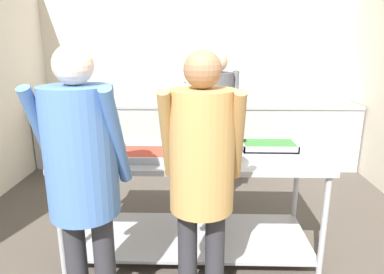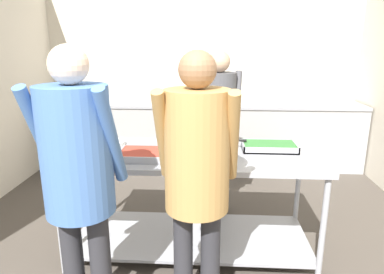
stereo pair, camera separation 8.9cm
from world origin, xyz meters
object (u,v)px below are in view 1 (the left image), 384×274
Objects in this scene: water_bottle at (185,93)px; cook_behind_counter at (216,115)px; plate_stack at (108,144)px; serving_tray_roast at (269,146)px; sauce_pan at (212,143)px; serving_tray_vegetables at (150,155)px; guest_serving_right at (82,168)px; guest_serving_left at (202,165)px.

cook_behind_counter is at bearing -75.65° from water_bottle.
serving_tray_roast is at bearing -1.55° from plate_stack.
serving_tray_vegetables is at bearing -149.86° from sauce_pan.
serving_tray_roast is at bearing 15.54° from serving_tray_vegetables.
sauce_pan reaches higher than serving_tray_roast.
cook_behind_counter is (0.54, 0.94, 0.12)m from serving_tray_vegetables.
guest_serving_right is at bearing -141.59° from serving_tray_roast.
plate_stack is 0.17× the size of cook_behind_counter.
plate_stack is at bearing -145.74° from cook_behind_counter.
guest_serving_right reaches higher than plate_stack.
serving_tray_vegetables is (0.40, -0.30, 0.01)m from plate_stack.
plate_stack is 0.50m from serving_tray_vegetables.
serving_tray_vegetables is 1.04× the size of serving_tray_roast.
serving_tray_vegetables is at bearing -119.81° from cook_behind_counter.
sauce_pan is 1.24m from guest_serving_right.
sauce_pan is at bearing 52.58° from guest_serving_right.
serving_tray_roast is 1.60× the size of water_bottle.
water_bottle is (-0.79, 2.16, 0.14)m from serving_tray_roast.
guest_serving_left reaches higher than sauce_pan.
water_bottle is at bearing 94.37° from guest_serving_left.
serving_tray_roast is at bearing -1.84° from sauce_pan.
water_bottle is at bearing 98.46° from sauce_pan.
serving_tray_roast is 1.56m from guest_serving_right.
guest_serving_right reaches higher than sauce_pan.
sauce_pan is 0.25× the size of guest_serving_left.
water_bottle is (0.16, 2.42, 0.14)m from serving_tray_vegetables.
plate_stack is at bearing 131.61° from guest_serving_left.
guest_serving_left is at bearing -95.82° from sauce_pan.
sauce_pan reaches higher than plate_stack.
plate_stack is 1.35m from serving_tray_roast.
serving_tray_roast is 0.26× the size of guest_serving_left.
guest_serving_right is at bearing -127.42° from sauce_pan.
guest_serving_left reaches higher than water_bottle.
water_bottle reaches higher than sauce_pan.
plate_stack is at bearing 97.51° from guest_serving_right.
plate_stack is 1.02m from guest_serving_right.
serving_tray_roast is at bearing 57.01° from guest_serving_left.
cook_behind_counter is at bearing 63.75° from guest_serving_right.
serving_tray_roast is (0.47, -0.01, -0.02)m from sauce_pan.
guest_serving_right reaches higher than guest_serving_left.
guest_serving_left is 0.98× the size of guest_serving_right.
cook_behind_counter is (0.06, 0.66, 0.11)m from sauce_pan.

